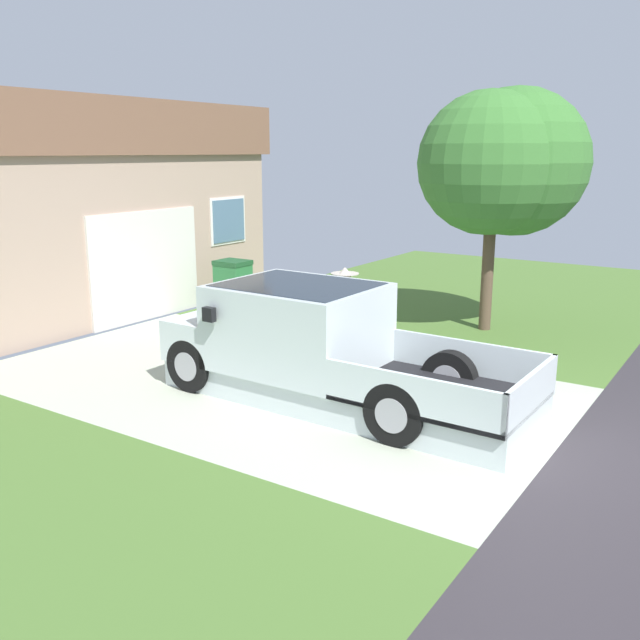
% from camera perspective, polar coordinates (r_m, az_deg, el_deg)
% --- Properties ---
extents(pickup_truck, '(2.03, 5.42, 1.65)m').
position_cam_1_polar(pickup_truck, '(10.01, -0.69, -2.23)').
color(pickup_truck, silver).
rests_on(pickup_truck, ground).
extents(person_with_hat, '(0.51, 0.46, 1.68)m').
position_cam_1_polar(person_with_hat, '(11.38, 2.04, 0.81)').
color(person_with_hat, '#333842').
rests_on(person_with_hat, ground).
extents(handbag, '(0.29, 0.19, 0.44)m').
position_cam_1_polar(handbag, '(11.51, 2.80, -3.25)').
color(handbag, brown).
rests_on(handbag, ground).
extents(house_with_garage, '(9.93, 6.24, 4.55)m').
position_cam_1_polar(house_with_garage, '(16.90, -23.27, 8.57)').
color(house_with_garage, tan).
rests_on(house_with_garage, ground).
extents(front_yard_tree, '(3.34, 3.07, 4.71)m').
position_cam_1_polar(front_yard_tree, '(13.98, 14.92, 12.41)').
color(front_yard_tree, brown).
rests_on(front_yard_tree, ground).
extents(wheeled_trash_bin, '(0.60, 0.72, 1.13)m').
position_cam_1_polar(wheeled_trash_bin, '(15.69, -7.16, 3.00)').
color(wheeled_trash_bin, '#286B38').
rests_on(wheeled_trash_bin, ground).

